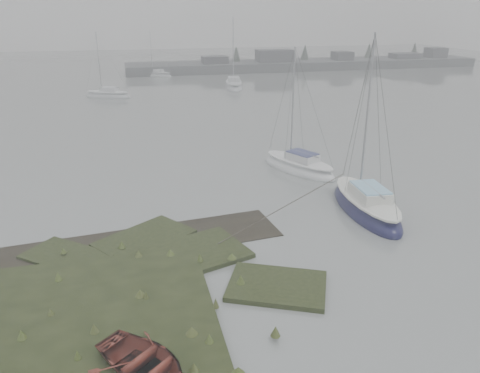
# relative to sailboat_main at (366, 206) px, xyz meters

# --- Properties ---
(ground) EXTENTS (160.00, 160.00, 0.00)m
(ground) POSITION_rel_sailboat_main_xyz_m (-6.98, 24.95, -0.29)
(ground) COLOR slate
(ground) RESTS_ON ground
(far_shoreline) EXTENTS (60.00, 8.00, 4.15)m
(far_shoreline) POSITION_rel_sailboat_main_xyz_m (19.87, 56.85, 0.56)
(far_shoreline) COLOR #4C4F51
(far_shoreline) RESTS_ON ground
(sailboat_main) EXTENTS (2.52, 6.66, 9.24)m
(sailboat_main) POSITION_rel_sailboat_main_xyz_m (0.00, 0.00, 0.00)
(sailboat_main) COLOR #111138
(sailboat_main) RESTS_ON ground
(sailboat_white) EXTENTS (4.24, 5.97, 8.08)m
(sailboat_white) POSITION_rel_sailboat_main_xyz_m (-1.04, 6.78, -0.04)
(sailboat_white) COLOR white
(sailboat_white) RESTS_ON ground
(sailboat_far_a) EXTENTS (5.73, 4.07, 7.76)m
(sailboat_far_a) POSITION_rel_sailboat_main_xyz_m (-13.22, 36.47, -0.05)
(sailboat_far_a) COLOR silver
(sailboat_far_a) RESTS_ON ground
(sailboat_far_b) EXTENTS (3.21, 6.87, 9.33)m
(sailboat_far_b) POSITION_rel_sailboat_main_xyz_m (2.37, 39.69, 0.00)
(sailboat_far_b) COLOR silver
(sailboat_far_b) RESTS_ON ground
(sailboat_far_c) EXTENTS (5.09, 4.38, 7.19)m
(sailboat_far_c) POSITION_rel_sailboat_main_xyz_m (-6.45, 53.23, -0.06)
(sailboat_far_c) COLOR silver
(sailboat_far_c) RESTS_ON ground
(dinghy) EXTENTS (3.67, 3.77, 0.64)m
(dinghy) POSITION_rel_sailboat_main_xyz_m (-11.41, -8.88, 0.25)
(dinghy) COLOR maroon
(dinghy) RESTS_ON marsh_bank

